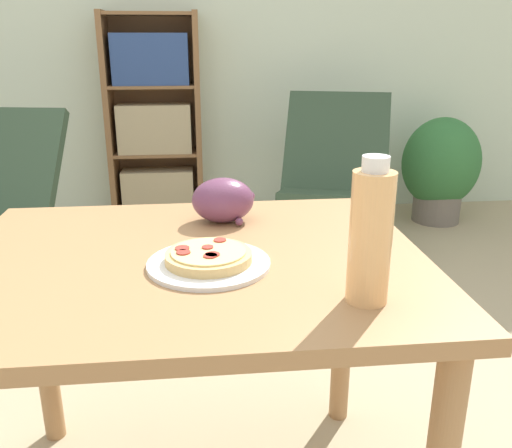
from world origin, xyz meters
TOP-DOWN VIEW (x-y plane):
  - wall_back at (0.00, 2.62)m, footprint 8.00×0.05m
  - dining_table at (0.07, -0.06)m, footprint 1.02×0.81m
  - pizza_on_plate at (0.11, -0.13)m, footprint 0.26×0.26m
  - grape_bunch at (0.15, 0.16)m, footprint 0.16×0.12m
  - drink_bottle at (0.39, -0.31)m, footprint 0.08×0.08m
  - lounge_chair_far at (0.85, 1.75)m, footprint 0.77×0.90m
  - bookshelf at (-0.19, 2.46)m, footprint 0.61×0.28m
  - potted_plant_floor at (1.69, 2.19)m, footprint 0.52×0.44m

SIDE VIEW (x-z plane):
  - lounge_chair_far at x=0.85m, z-range -0.15..0.73m
  - potted_plant_floor at x=1.69m, z-range 0.01..0.72m
  - dining_table at x=0.07m, z-range 0.25..0.98m
  - bookshelf at x=-0.19m, z-range -0.03..1.31m
  - pizza_on_plate at x=0.11m, z-range 0.72..0.76m
  - grape_bunch at x=0.15m, z-range 0.73..0.84m
  - drink_bottle at x=0.39m, z-range 0.72..0.98m
  - wall_back at x=0.00m, z-range 0.00..2.60m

